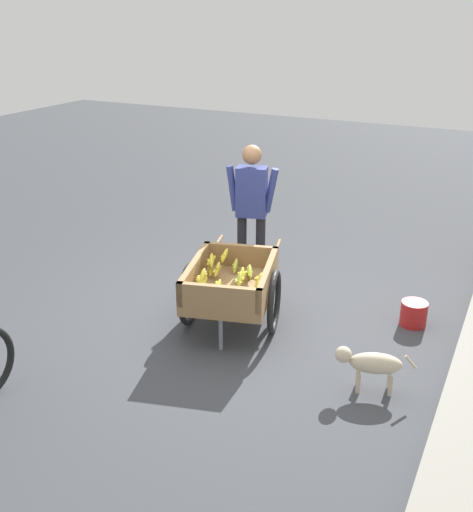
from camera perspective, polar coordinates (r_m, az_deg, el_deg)
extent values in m
plane|color=#3D3F44|center=(6.34, 0.34, -6.15)|extent=(24.00, 24.00, 0.00)
cube|color=#937047|center=(6.08, -0.53, -3.24)|extent=(1.27, 1.06, 0.10)
cube|color=#937047|center=(5.55, -1.64, -3.94)|extent=(0.27, 0.79, 0.24)
cube|color=#937047|center=(6.48, 0.41, 0.07)|extent=(0.27, 0.79, 0.24)
cube|color=#937047|center=(5.95, 2.96, -2.07)|extent=(1.08, 0.34, 0.24)
cube|color=#937047|center=(6.09, -3.95, -1.49)|extent=(1.08, 0.34, 0.24)
torus|color=black|center=(6.05, 3.57, -4.27)|extent=(0.63, 0.22, 0.64)
torus|color=black|center=(6.21, -4.51, -3.55)|extent=(0.63, 0.22, 0.64)
cylinder|color=gray|center=(6.12, -0.53, -3.92)|extent=(0.27, 0.86, 0.04)
cylinder|color=#937047|center=(6.71, 3.76, 0.66)|extent=(0.54, 0.18, 0.04)
cylinder|color=#937047|center=(6.83, -1.90, 1.08)|extent=(0.54, 0.18, 0.04)
cylinder|color=gray|center=(5.78, -1.49, -7.23)|extent=(0.04, 0.04, 0.35)
ellipsoid|color=gold|center=(6.38, -0.14, -0.94)|extent=(0.18, 0.07, 0.13)
ellipsoid|color=gold|center=(6.35, -0.12, -0.93)|extent=(0.19, 0.09, 0.04)
ellipsoid|color=gold|center=(6.32, -0.11, -0.94)|extent=(0.17, 0.08, 0.15)
ellipsoid|color=gold|center=(6.01, -3.15, -2.59)|extent=(0.18, 0.06, 0.12)
ellipsoid|color=gold|center=(5.99, -3.15, -2.58)|extent=(0.18, 0.13, 0.05)
ellipsoid|color=gold|center=(5.97, -3.13, -2.57)|extent=(0.18, 0.06, 0.13)
ellipsoid|color=gold|center=(6.09, 0.48, -1.85)|extent=(0.17, 0.07, 0.15)
ellipsoid|color=gold|center=(6.06, 0.50, -1.84)|extent=(0.19, 0.05, 0.08)
ellipsoid|color=gold|center=(6.05, 0.53, -1.81)|extent=(0.18, 0.13, 0.09)
ellipsoid|color=gold|center=(6.02, 0.56, -1.80)|extent=(0.17, 0.10, 0.15)
ellipsoid|color=gold|center=(5.72, -1.88, -3.11)|extent=(0.18, 0.05, 0.13)
ellipsoid|color=gold|center=(5.70, -1.84, -3.06)|extent=(0.19, 0.10, 0.10)
ellipsoid|color=gold|center=(5.69, -1.81, -3.02)|extent=(0.18, 0.07, 0.05)
ellipsoid|color=gold|center=(5.67, -1.78, -2.99)|extent=(0.18, 0.14, 0.11)
ellipsoid|color=gold|center=(5.66, -1.74, -2.94)|extent=(0.18, 0.08, 0.13)
ellipsoid|color=gold|center=(5.85, 2.04, -2.30)|extent=(0.18, 0.05, 0.14)
ellipsoid|color=gold|center=(5.82, 2.07, -2.31)|extent=(0.18, 0.14, 0.05)
ellipsoid|color=gold|center=(5.80, 2.09, -2.32)|extent=(0.17, 0.06, 0.15)
ellipsoid|color=gold|center=(5.94, 0.18, -2.35)|extent=(0.18, 0.05, 0.13)
ellipsoid|color=gold|center=(5.92, 0.22, -2.31)|extent=(0.19, 0.06, 0.09)
ellipsoid|color=gold|center=(5.91, 0.26, -2.26)|extent=(0.18, 0.14, 0.05)
ellipsoid|color=gold|center=(5.89, 0.29, -2.23)|extent=(0.18, 0.13, 0.11)
ellipsoid|color=gold|center=(5.88, 0.33, -2.19)|extent=(0.17, 0.09, 0.15)
ellipsoid|color=gold|center=(6.22, -2.42, -0.48)|extent=(0.18, 0.06, 0.13)
ellipsoid|color=gold|center=(6.20, -2.39, -0.44)|extent=(0.19, 0.08, 0.09)
ellipsoid|color=gold|center=(6.18, -2.38, -0.42)|extent=(0.19, 0.05, 0.09)
ellipsoid|color=gold|center=(6.17, -2.35, -0.38)|extent=(0.18, 0.12, 0.13)
ellipsoid|color=gold|center=(6.27, -2.45, -1.24)|extent=(0.17, 0.13, 0.15)
ellipsoid|color=gold|center=(6.24, -2.45, -1.25)|extent=(0.19, 0.12, 0.05)
ellipsoid|color=gold|center=(6.22, -2.44, -1.24)|extent=(0.18, 0.11, 0.13)
ellipsoid|color=gold|center=(6.19, 1.12, -1.64)|extent=(0.17, 0.13, 0.14)
ellipsoid|color=gold|center=(6.18, 1.16, -1.59)|extent=(0.19, 0.08, 0.11)
ellipsoid|color=gold|center=(6.16, 1.19, -1.56)|extent=(0.18, 0.13, 0.05)
ellipsoid|color=gold|center=(6.15, 1.23, -1.52)|extent=(0.17, 0.15, 0.09)
ellipsoid|color=gold|center=(6.13, 1.27, -1.47)|extent=(0.18, 0.12, 0.13)
ellipsoid|color=gold|center=(6.18, -1.83, -1.26)|extent=(0.18, 0.12, 0.14)
ellipsoid|color=gold|center=(6.16, -1.83, -1.26)|extent=(0.18, 0.05, 0.04)
ellipsoid|color=gold|center=(6.13, -1.82, -1.26)|extent=(0.17, 0.07, 0.15)
ellipsoid|color=gold|center=(6.39, -1.19, -0.02)|extent=(0.18, 0.13, 0.13)
ellipsoid|color=gold|center=(6.38, -1.17, 0.01)|extent=(0.19, 0.07, 0.08)
ellipsoid|color=gold|center=(6.36, -1.14, 0.04)|extent=(0.19, 0.06, 0.08)
ellipsoid|color=gold|center=(6.34, -1.12, 0.07)|extent=(0.18, 0.06, 0.14)
ellipsoid|color=gold|center=(5.83, -3.35, -2.07)|extent=(0.18, 0.06, 0.14)
ellipsoid|color=gold|center=(5.81, -3.32, -2.02)|extent=(0.19, 0.05, 0.10)
ellipsoid|color=gold|center=(5.80, -3.30, -1.98)|extent=(0.18, 0.07, 0.05)
ellipsoid|color=gold|center=(5.78, -3.27, -1.94)|extent=(0.19, 0.06, 0.10)
ellipsoid|color=gold|center=(5.76, -3.24, -1.91)|extent=(0.17, 0.07, 0.14)
cylinder|color=black|center=(7.10, 2.25, 0.65)|extent=(0.11, 0.11, 0.81)
cylinder|color=black|center=(7.13, 0.51, 0.78)|extent=(0.11, 0.11, 0.81)
cube|color=navy|center=(6.89, 1.43, 6.04)|extent=(0.28, 0.38, 0.57)
sphere|color=#9E704C|center=(6.78, 1.47, 9.48)|extent=(0.22, 0.22, 0.22)
cylinder|color=navy|center=(6.85, 3.26, 6.16)|extent=(0.08, 0.17, 0.52)
cylinder|color=navy|center=(6.92, -0.37, 6.37)|extent=(0.08, 0.15, 0.52)
ellipsoid|color=beige|center=(5.28, 12.93, -9.78)|extent=(0.31, 0.47, 0.18)
sphere|color=beige|center=(5.23, 10.01, -9.09)|extent=(0.14, 0.14, 0.14)
cylinder|color=beige|center=(5.29, 16.03, -9.53)|extent=(0.06, 0.11, 0.12)
cylinder|color=beige|center=(5.32, 11.35, -11.67)|extent=(0.04, 0.04, 0.18)
cylinder|color=beige|center=(5.41, 11.31, -11.03)|extent=(0.04, 0.04, 0.18)
cylinder|color=beige|center=(5.35, 14.23, -11.78)|extent=(0.04, 0.04, 0.18)
cylinder|color=beige|center=(5.43, 14.14, -11.15)|extent=(0.04, 0.04, 0.18)
cylinder|color=#B21E1E|center=(6.48, 16.29, -5.20)|extent=(0.27, 0.27, 0.26)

